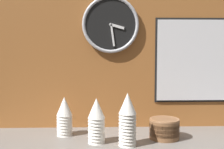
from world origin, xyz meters
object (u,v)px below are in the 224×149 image
at_px(cup_stack_center_left, 64,116).
at_px(bowl_stack_right, 164,128).
at_px(cup_stack_center, 96,120).
at_px(menu_board, 194,60).
at_px(cup_stack_center_right, 127,119).
at_px(wall_clock, 111,25).

distance_m(cup_stack_center_left, bowl_stack_right, 0.55).
relative_size(cup_stack_center, menu_board, 0.45).
distance_m(cup_stack_center_right, bowl_stack_right, 0.24).
xyz_separation_m(bowl_stack_right, menu_board, (0.23, 0.23, 0.35)).
bearing_deg(cup_stack_center_left, bowl_stack_right, -8.12).
xyz_separation_m(wall_clock, menu_board, (0.51, 0.01, -0.21)).
bearing_deg(cup_stack_center_right, wall_clock, 102.77).
relative_size(cup_stack_center_left, cup_stack_center_right, 0.82).
bearing_deg(cup_stack_center_right, bowl_stack_right, 26.95).
bearing_deg(cup_stack_center_right, menu_board, 37.46).
height_order(cup_stack_center, menu_board, menu_board).
relative_size(bowl_stack_right, wall_clock, 0.48).
height_order(cup_stack_center, bowl_stack_right, cup_stack_center).
height_order(cup_stack_center_left, wall_clock, wall_clock).
xyz_separation_m(cup_stack_center, bowl_stack_right, (0.36, 0.06, -0.06)).
distance_m(cup_stack_center_left, menu_board, 0.84).
relative_size(wall_clock, menu_board, 0.66).
bearing_deg(cup_stack_center_right, cup_stack_center, 162.65).
relative_size(cup_stack_center, bowl_stack_right, 1.44).
bearing_deg(wall_clock, menu_board, 1.00).
height_order(cup_stack_center_right, bowl_stack_right, cup_stack_center_right).
bearing_deg(wall_clock, cup_stack_center_left, -151.18).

